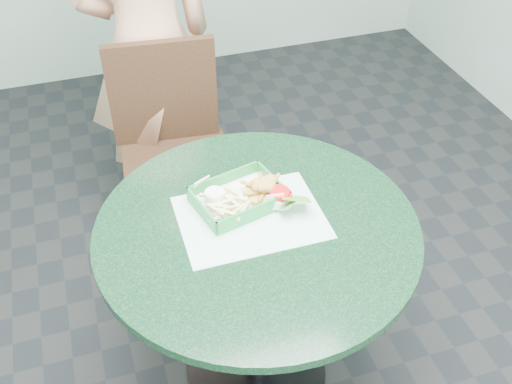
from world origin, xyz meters
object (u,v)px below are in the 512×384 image
object	(u,v)px
cafe_table	(257,268)
crab_sandwich	(265,196)
dining_chair	(172,140)
food_basket	(239,204)
sauce_ramekin	(215,196)
diner_person	(145,21)

from	to	relation	value
cafe_table	crab_sandwich	distance (m)	0.24
dining_chair	crab_sandwich	bearing A→B (deg)	-72.90
food_basket	crab_sandwich	size ratio (longest dim) A/B	2.10
dining_chair	sauce_ramekin	bearing A→B (deg)	-83.93
dining_chair	crab_sandwich	distance (m)	0.82
diner_person	dining_chair	bearing A→B (deg)	82.72
diner_person	crab_sandwich	size ratio (longest dim) A/B	15.22
sauce_ramekin	cafe_table	bearing A→B (deg)	-54.77
cafe_table	sauce_ramekin	bearing A→B (deg)	125.23
dining_chair	food_basket	size ratio (longest dim) A/B	3.56
cafe_table	diner_person	xyz separation A→B (m)	(-0.12, 1.13, 0.37)
cafe_table	crab_sandwich	bearing A→B (deg)	58.08
food_basket	crab_sandwich	bearing A→B (deg)	-17.16
diner_person	food_basket	bearing A→B (deg)	84.61
cafe_table	food_basket	size ratio (longest dim) A/B	3.75
dining_chair	sauce_ramekin	world-z (taller)	dining_chair
dining_chair	sauce_ramekin	size ratio (longest dim) A/B	15.56
diner_person	food_basket	distance (m)	1.04
food_basket	diner_person	bearing A→B (deg)	95.41
food_basket	crab_sandwich	xyz separation A→B (m)	(0.08, -0.02, 0.03)
crab_sandwich	food_basket	bearing A→B (deg)	162.84
cafe_table	dining_chair	size ratio (longest dim) A/B	1.05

